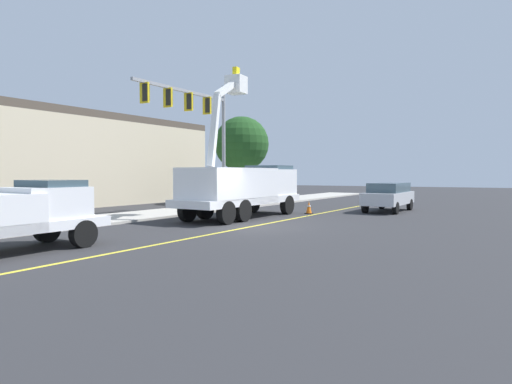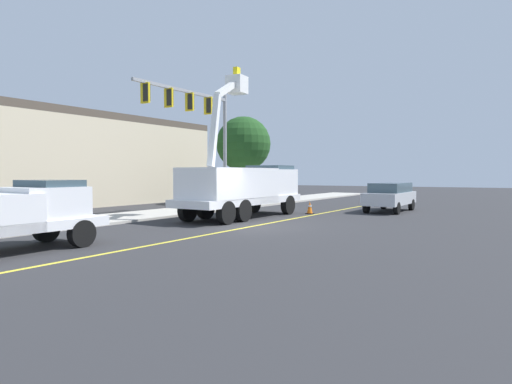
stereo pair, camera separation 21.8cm
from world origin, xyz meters
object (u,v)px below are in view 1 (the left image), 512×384
passing_minivan (389,195)px  traffic_cone_mid_front (309,208)px  utility_bucket_truck (243,186)px  traffic_signal_mast (197,117)px  service_pickup_truck (3,214)px

passing_minivan → traffic_cone_mid_front: 5.21m
utility_bucket_truck → traffic_signal_mast: bearing=70.9°
service_pickup_truck → passing_minivan: size_ratio=1.16×
utility_bucket_truck → service_pickup_truck: bearing=173.9°
utility_bucket_truck → service_pickup_truck: utility_bucket_truck is taller
passing_minivan → traffic_cone_mid_front: bearing=134.3°
passing_minivan → traffic_signal_mast: 12.10m
utility_bucket_truck → passing_minivan: (6.95, -6.11, -0.66)m
passing_minivan → traffic_cone_mid_front: (-3.61, 3.70, -0.62)m
utility_bucket_truck → traffic_cone_mid_front: size_ratio=11.83×
passing_minivan → traffic_signal_mast: bearing=120.5°
utility_bucket_truck → traffic_signal_mast: 5.38m
traffic_cone_mid_front → traffic_signal_mast: (-2.09, 5.98, 5.11)m
service_pickup_truck → traffic_signal_mast: 14.02m
traffic_cone_mid_front → utility_bucket_truck: bearing=144.2°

